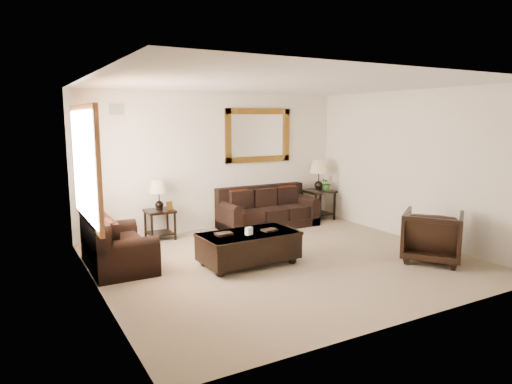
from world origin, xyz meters
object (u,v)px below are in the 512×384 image
loveseat (115,248)px  coffee_table (249,245)px  sofa (267,212)px  armchair (433,234)px  end_table_left (159,201)px  end_table_right (319,181)px

loveseat → coffee_table: loveseat is taller
sofa → armchair: bearing=-71.9°
end_table_left → sofa: bearing=-2.7°
sofa → end_table_right: 1.46m
sofa → coffee_table: bearing=-126.8°
loveseat → armchair: armchair is taller
sofa → end_table_right: end_table_right is taller
sofa → loveseat: sofa is taller
armchair → sofa: bearing=-17.7°
coffee_table → armchair: 2.85m
sofa → armchair: size_ratio=2.30×
end_table_right → coffee_table: 3.57m
sofa → end_table_left: bearing=177.3°
loveseat → end_table_left: bearing=-40.5°
sofa → loveseat: 3.50m
end_table_left → coffee_table: bearing=-71.6°
end_table_right → loveseat: bearing=-165.2°
sofa → loveseat: size_ratio=1.39×
loveseat → end_table_right: size_ratio=1.10×
sofa → end_table_left: size_ratio=1.82×
end_table_right → armchair: bearing=-94.9°
end_table_right → armchair: end_table_right is taller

